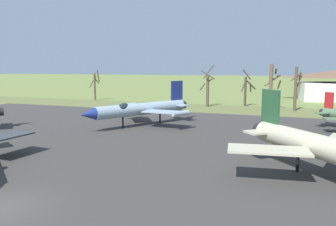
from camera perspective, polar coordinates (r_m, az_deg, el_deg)
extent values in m
plane|color=olive|center=(19.94, -27.47, -14.83)|extent=(600.00, 600.00, 0.00)
cube|color=#383533|center=(31.16, -7.10, -5.80)|extent=(80.67, 48.99, 0.05)
cube|color=#616737|center=(59.49, 6.44, 0.82)|extent=(140.67, 12.00, 0.06)
cylinder|color=black|center=(45.56, 25.79, 0.09)|extent=(1.10, 1.10, 0.87)
cube|color=#B21E1E|center=(44.98, 26.58, 2.04)|extent=(0.98, 0.94, 2.00)
cube|color=#4C6B47|center=(44.15, 25.72, -0.01)|extent=(2.07, 2.09, 0.12)
cube|color=#4C6B47|center=(45.95, 27.49, 0.17)|extent=(2.07, 2.09, 0.12)
cube|color=#33383D|center=(29.94, -27.00, -3.67)|extent=(2.77, 4.44, 0.13)
cylinder|color=#B7B293|center=(22.63, 27.45, -6.02)|extent=(10.40, 11.49, 1.60)
cylinder|color=black|center=(27.82, 16.17, -2.94)|extent=(1.43, 1.40, 1.12)
cube|color=#B7B293|center=(21.89, 17.29, -6.25)|extent=(5.37, 2.95, 0.15)
cube|color=#234C2D|center=(26.72, 17.66, 1.15)|extent=(1.46, 1.62, 2.63)
cube|color=#B7B293|center=(26.26, 15.54, -3.29)|extent=(2.28, 2.26, 0.15)
cube|color=#B7B293|center=(27.72, 19.46, -2.87)|extent=(2.28, 2.26, 0.15)
cylinder|color=black|center=(25.06, 21.93, -8.06)|extent=(0.21, 0.21, 1.50)
cylinder|color=black|center=(44.71, -27.55, 0.21)|extent=(1.28, 1.27, 1.01)
cylinder|color=#8EA3B2|center=(41.35, -4.59, 0.72)|extent=(7.88, 12.35, 1.54)
cone|color=navy|center=(37.47, -14.00, -0.25)|extent=(2.12, 2.28, 1.41)
cylinder|color=black|center=(45.74, 2.50, 1.44)|extent=(1.35, 1.26, 1.08)
ellipsoid|color=#19232D|center=(39.75, -7.84, 0.99)|extent=(1.13, 2.13, 1.06)
cube|color=#8EA3B2|center=(44.48, -6.03, 1.07)|extent=(4.77, 5.42, 0.14)
cube|color=#8EA3B2|center=(39.42, -0.78, 0.22)|extent=(4.95, 2.72, 0.14)
cylinder|color=#8EA3B2|center=(46.82, -7.09, 1.40)|extent=(1.71, 2.42, 0.57)
cylinder|color=#8EA3B2|center=(38.01, 2.26, -0.08)|extent=(1.71, 2.42, 0.57)
cube|color=navy|center=(44.86, 1.56, 4.01)|extent=(1.16, 1.87, 2.66)
cube|color=#8EA3B2|center=(45.91, 0.58, 1.62)|extent=(2.20, 2.09, 0.14)
cube|color=#8EA3B2|center=(44.19, 2.56, 1.36)|extent=(2.20, 2.09, 0.14)
cylinder|color=black|center=(39.94, -7.97, -1.74)|extent=(0.20, 0.20, 1.43)
cylinder|color=black|center=(43.32, -1.42, -0.90)|extent=(0.20, 0.20, 1.43)
cylinder|color=brown|center=(75.42, -12.82, 4.55)|extent=(0.42, 0.42, 6.25)
cylinder|color=brown|center=(74.83, -12.56, 5.68)|extent=(0.73, 1.44, 1.49)
cylinder|color=brown|center=(75.13, -12.24, 6.45)|extent=(0.84, 1.85, 2.74)
cylinder|color=brown|center=(76.15, -13.12, 5.43)|extent=(1.21, 1.75, 2.77)
cylinder|color=brown|center=(61.85, 7.01, 3.92)|extent=(0.56, 0.56, 6.14)
cylinder|color=brown|center=(62.68, 7.19, 7.27)|extent=(2.16, 0.42, 2.78)
cylinder|color=brown|center=(62.34, 7.48, 5.75)|extent=(1.59, 0.92, 1.14)
cylinder|color=brown|center=(62.21, 6.12, 4.65)|extent=(0.64, 2.25, 1.34)
cylinder|color=brown|center=(60.46, 7.11, 6.71)|extent=(2.56, 0.90, 1.72)
cylinder|color=#42382D|center=(64.06, 13.49, 3.68)|extent=(0.47, 0.47, 5.66)
cylinder|color=#42382D|center=(64.27, 13.13, 4.44)|extent=(0.73, 1.21, 1.61)
cylinder|color=#42382D|center=(63.15, 14.45, 4.85)|extent=(1.70, 2.45, 1.89)
cylinder|color=#42382D|center=(63.18, 13.77, 6.60)|extent=(1.66, 0.88, 2.00)
cylinder|color=#42382D|center=(63.94, 14.39, 4.42)|extent=(0.34, 2.12, 1.84)
cylinder|color=brown|center=(59.43, 17.69, 4.36)|extent=(0.63, 0.63, 8.07)
cylinder|color=brown|center=(59.60, 19.07, 4.81)|extent=(0.76, 2.97, 1.83)
cylinder|color=brown|center=(60.28, 18.36, 5.81)|extent=(2.21, 1.54, 1.68)
cylinder|color=brown|center=(59.36, 18.54, 7.12)|extent=(0.42, 1.68, 1.20)
cylinder|color=brown|center=(59.96, 17.30, 5.02)|extent=(1.36, 1.21, 0.99)
cylinder|color=brown|center=(59.22, 21.61, 3.94)|extent=(0.51, 0.51, 7.61)
cylinder|color=brown|center=(59.83, 21.54, 5.79)|extent=(1.55, 0.54, 1.06)
cylinder|color=brown|center=(59.24, 22.30, 6.08)|extent=(0.42, 1.36, 1.45)
cylinder|color=brown|center=(59.47, 22.22, 5.27)|extent=(0.88, 1.38, 2.12)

